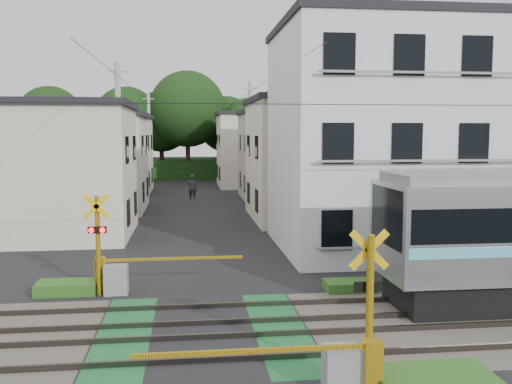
{
  "coord_description": "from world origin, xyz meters",
  "views": [
    {
      "loc": [
        -0.33,
        -13.56,
        4.86
      ],
      "look_at": [
        1.91,
        5.0,
        2.91
      ],
      "focal_mm": 40.0,
      "sensor_mm": 36.0,
      "label": 1
    }
  ],
  "objects": [
    {
      "name": "ground",
      "position": [
        0.0,
        0.0,
        0.0
      ],
      "size": [
        120.0,
        120.0,
        0.0
      ],
      "primitive_type": "plane",
      "color": "black"
    },
    {
      "name": "track_bed",
      "position": [
        0.0,
        0.0,
        0.04
      ],
      "size": [
        120.0,
        120.0,
        0.14
      ],
      "color": "#47423A",
      "rests_on": "ground"
    },
    {
      "name": "crossing_signal_near",
      "position": [
        2.59,
        -3.65,
        0.71
      ],
      "size": [
        4.74,
        0.65,
        3.09
      ],
      "color": "yellow",
      "rests_on": "ground"
    },
    {
      "name": "crossing_signal_far",
      "position": [
        -2.59,
        3.65,
        0.71
      ],
      "size": [
        4.74,
        0.65,
        3.09
      ],
      "color": "yellow",
      "rests_on": "ground"
    },
    {
      "name": "apartment_block",
      "position": [
        8.5,
        9.49,
        4.66
      ],
      "size": [
        10.2,
        8.36,
        9.3
      ],
      "color": "silver",
      "rests_on": "ground"
    },
    {
      "name": "houses_row",
      "position": [
        0.25,
        25.92,
        3.24
      ],
      "size": [
        22.07,
        31.35,
        6.8
      ],
      "color": "beige",
      "rests_on": "ground"
    },
    {
      "name": "tree_hill",
      "position": [
        -0.27,
        47.9,
        4.96
      ],
      "size": [
        40.0,
        12.82,
        11.2
      ],
      "color": "black",
      "rests_on": "ground"
    },
    {
      "name": "catenary",
      "position": [
        6.0,
        0.03,
        3.7
      ],
      "size": [
        60.0,
        5.04,
        7.0
      ],
      "color": "#2D2D33",
      "rests_on": "ground"
    },
    {
      "name": "utility_poles",
      "position": [
        -1.05,
        23.01,
        4.08
      ],
      "size": [
        7.9,
        42.0,
        8.0
      ],
      "color": "#A5A5A0",
      "rests_on": "ground"
    },
    {
      "name": "pedestrian",
      "position": [
        0.0,
        27.77,
        0.92
      ],
      "size": [
        0.75,
        0.57,
        1.85
      ],
      "primitive_type": "imported",
      "rotation": [
        0.0,
        0.0,
        2.93
      ],
      "color": "#2B3036",
      "rests_on": "ground"
    },
    {
      "name": "weed_patches",
      "position": [
        1.76,
        -0.09,
        0.18
      ],
      "size": [
        10.25,
        8.8,
        0.4
      ],
      "color": "#2D5E1E",
      "rests_on": "ground"
    }
  ]
}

